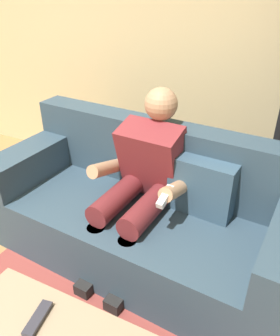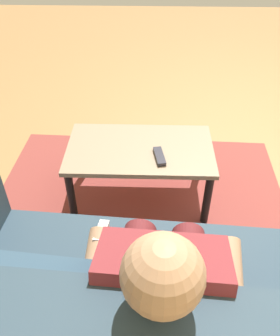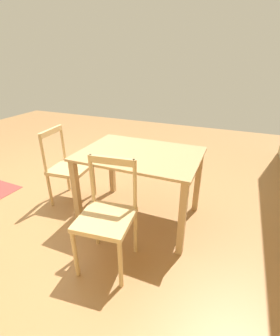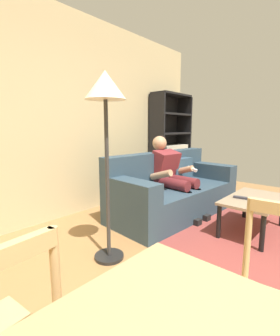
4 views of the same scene
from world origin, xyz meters
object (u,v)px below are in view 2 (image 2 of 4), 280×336
couch (152,322)px  coffee_table (140,155)px  person_lounging (161,290)px  tv_remote (160,156)px

couch → coffee_table: bearing=-85.8°
couch → coffee_table: size_ratio=2.25×
person_lounging → tv_remote: person_lounging is taller
couch → tv_remote: size_ratio=12.24×
coffee_table → tv_remote: bearing=139.6°
person_lounging → coffee_table: person_lounging is taller
person_lounging → coffee_table: (0.11, -1.10, -0.21)m
person_lounging → coffee_table: bearing=-84.3°
couch → tv_remote: couch is taller
couch → coffee_table: couch is taller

